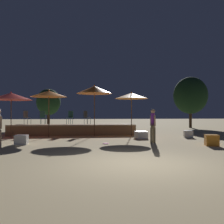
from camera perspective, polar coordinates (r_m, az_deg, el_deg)
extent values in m
plane|color=#D1B784|center=(7.31, 6.05, -11.67)|extent=(120.00, 120.00, 0.00)
cube|color=olive|center=(17.76, -8.83, -3.96)|extent=(8.35, 2.88, 0.64)
cube|color=#CCB793|center=(16.35, -8.99, -3.01)|extent=(8.35, 0.12, 0.08)
cylinder|color=brown|center=(16.08, -4.04, -0.63)|extent=(0.05, 0.05, 2.73)
cone|color=orange|center=(16.16, -4.04, 5.09)|extent=(2.30, 2.30, 0.49)
sphere|color=orange|center=(16.19, -4.04, 6.10)|extent=(0.08, 0.08, 0.08)
cylinder|color=brown|center=(15.71, -14.24, -1.11)|extent=(0.05, 0.05, 2.46)
cone|color=orange|center=(15.76, -14.23, 4.05)|extent=(2.23, 2.23, 0.38)
sphere|color=orange|center=(15.78, -14.23, 4.87)|extent=(0.08, 0.08, 0.08)
cylinder|color=brown|center=(16.03, 4.47, -1.21)|extent=(0.05, 0.05, 2.40)
cone|color=orange|center=(16.07, 4.47, 3.71)|extent=(2.14, 2.14, 0.36)
sphere|color=orange|center=(16.09, 4.47, 4.49)|extent=(0.08, 0.08, 0.08)
cylinder|color=brown|center=(16.50, -22.08, -1.37)|extent=(0.05, 0.05, 2.28)
cone|color=red|center=(16.53, -22.06, 3.33)|extent=(2.55, 2.55, 0.43)
sphere|color=red|center=(16.55, -22.06, 4.22)|extent=(0.08, 0.08, 0.08)
cube|color=white|center=(12.41, -20.00, -5.97)|extent=(0.55, 0.55, 0.43)
cube|color=white|center=(15.72, 17.03, -4.83)|extent=(0.62, 0.62, 0.42)
cube|color=white|center=(14.60, 6.66, -5.20)|extent=(0.72, 0.72, 0.41)
cube|color=orange|center=(12.04, 21.82, -6.01)|extent=(0.67, 0.67, 0.49)
cylinder|color=#72664C|center=(12.31, 9.02, -5.27)|extent=(0.13, 0.13, 0.76)
cylinder|color=#72664C|center=(12.40, 9.63, -5.23)|extent=(0.13, 0.13, 0.76)
cylinder|color=#72664C|center=(12.32, 9.32, -3.12)|extent=(0.20, 0.20, 0.24)
cylinder|color=purple|center=(12.31, 9.32, -1.66)|extent=(0.20, 0.20, 0.58)
cylinder|color=tan|center=(12.18, 9.76, -2.01)|extent=(0.11, 0.13, 0.52)
cylinder|color=tan|center=(12.45, 8.90, -1.98)|extent=(0.10, 0.11, 0.52)
sphere|color=tan|center=(12.31, 9.32, 0.18)|extent=(0.21, 0.21, 0.21)
cylinder|color=tan|center=(11.43, -24.27, -5.65)|extent=(0.13, 0.13, 0.75)
cylinder|color=tan|center=(11.21, -24.05, -2.21)|extent=(0.11, 0.11, 0.51)
cylinder|color=#1E4C47|center=(17.85, -14.93, -1.93)|extent=(0.02, 0.02, 0.45)
cylinder|color=#1E4C47|center=(17.91, -15.88, -1.92)|extent=(0.02, 0.02, 0.45)
cylinder|color=#1E4C47|center=(17.55, -15.10, -1.95)|extent=(0.02, 0.02, 0.45)
cylinder|color=#1E4C47|center=(17.61, -16.06, -1.95)|extent=(0.02, 0.02, 0.45)
cylinder|color=#1E4C47|center=(17.72, -15.49, -1.21)|extent=(0.40, 0.40, 0.02)
cube|color=#1E4C47|center=(17.56, -15.60, -0.48)|extent=(0.36, 0.04, 0.45)
cylinder|color=#47474C|center=(17.29, -18.04, -1.97)|extent=(0.02, 0.02, 0.45)
cylinder|color=#47474C|center=(17.50, -18.75, -1.95)|extent=(0.02, 0.02, 0.45)
cylinder|color=#47474C|center=(17.08, -18.74, -1.99)|extent=(0.02, 0.02, 0.45)
cylinder|color=#47474C|center=(17.29, -19.45, -1.97)|extent=(0.02, 0.02, 0.45)
cylinder|color=#47474C|center=(17.28, -18.75, -1.22)|extent=(0.40, 0.40, 0.02)
cube|color=#47474C|center=(17.16, -19.14, -0.48)|extent=(0.32, 0.22, 0.45)
cylinder|color=#1E4C47|center=(17.17, -10.34, -2.00)|extent=(0.02, 0.02, 0.45)
cylinder|color=#1E4C47|center=(17.03, -9.45, -2.01)|extent=(0.02, 0.02, 0.45)
cylinder|color=#1E4C47|center=(17.44, -9.88, -1.97)|extent=(0.02, 0.02, 0.45)
cylinder|color=#1E4C47|center=(17.30, -9.00, -1.98)|extent=(0.02, 0.02, 0.45)
cylinder|color=#1E4C47|center=(17.23, -9.67, -1.24)|extent=(0.40, 0.40, 0.02)
cube|color=#1E4C47|center=(17.38, -9.41, -0.49)|extent=(0.34, 0.18, 0.45)
cylinder|color=#2D3338|center=(16.90, -4.93, -2.03)|extent=(0.02, 0.02, 0.45)
cylinder|color=#2D3338|center=(17.13, -5.58, -2.00)|extent=(0.02, 0.02, 0.45)
cylinder|color=#2D3338|center=(16.71, -5.71, -2.04)|extent=(0.02, 0.02, 0.45)
cylinder|color=#2D3338|center=(16.94, -6.36, -2.02)|extent=(0.02, 0.02, 0.45)
cylinder|color=#2D3338|center=(16.91, -5.65, -1.26)|extent=(0.40, 0.40, 0.02)
cube|color=#2D3338|center=(16.80, -6.09, -0.50)|extent=(0.25, 0.30, 0.45)
cylinder|color=#E54C99|center=(11.90, -1.46, -7.21)|extent=(0.28, 0.28, 0.03)
cylinder|color=#3D2B1C|center=(26.68, 17.49, -1.55)|extent=(0.28, 0.28, 1.76)
ellipsoid|color=black|center=(26.74, 17.48, 3.65)|extent=(3.42, 3.42, 3.77)
cylinder|color=#3D2B1C|center=(26.00, -14.32, -1.84)|extent=(0.28, 0.28, 1.54)
ellipsoid|color=#19381E|center=(26.02, -14.32, 2.23)|extent=(2.40, 2.40, 2.64)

